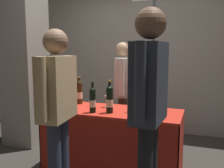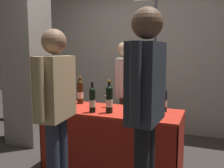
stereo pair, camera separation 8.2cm
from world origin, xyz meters
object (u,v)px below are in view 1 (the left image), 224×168
featured_wine_bottle (93,100)px  tasting_table (112,130)px  concrete_pillar (23,29)px  wine_glass_mid (55,101)px  booth_signpost (153,47)px  flower_vase (136,103)px  display_bottle_0 (79,92)px  vendor_presenter (123,86)px  wine_glass_near_vendor (107,98)px  taster_foreground_right (57,102)px

featured_wine_bottle → tasting_table: bearing=48.9°
concrete_pillar → wine_glass_mid: 1.46m
tasting_table → booth_signpost: (0.29, 0.92, 0.97)m
wine_glass_mid → booth_signpost: (0.92, 1.11, 0.63)m
wine_glass_mid → concrete_pillar: bearing=144.7°
flower_vase → tasting_table: bearing=-177.5°
concrete_pillar → featured_wine_bottle: concrete_pillar is taller
display_bottle_0 → vendor_presenter: (0.39, 0.59, 0.02)m
wine_glass_near_vendor → vendor_presenter: (-0.01, 0.66, 0.06)m
flower_vase → booth_signpost: size_ratio=0.16×
wine_glass_near_vendor → booth_signpost: 1.09m
taster_foreground_right → featured_wine_bottle: bearing=-16.2°
display_bottle_0 → flower_vase: 0.80m
display_bottle_0 → concrete_pillar: bearing=164.2°
wine_glass_near_vendor → wine_glass_mid: (-0.53, -0.31, -0.00)m
tasting_table → concrete_pillar: bearing=163.1°
concrete_pillar → taster_foreground_right: 1.94m
wine_glass_mid → flower_vase: flower_vase is taller
featured_wine_bottle → wine_glass_near_vendor: bearing=79.3°
vendor_presenter → taster_foreground_right: taster_foreground_right is taller
flower_vase → wine_glass_mid: bearing=-167.3°
wine_glass_mid → vendor_presenter: (0.52, 0.96, 0.07)m
concrete_pillar → tasting_table: 2.06m
featured_wine_bottle → concrete_pillar: bearing=155.0°
display_bottle_0 → vendor_presenter: size_ratio=0.23×
tasting_table → wine_glass_mid: (-0.63, -0.19, 0.34)m
tasting_table → booth_signpost: size_ratio=0.67×
vendor_presenter → wine_glass_near_vendor: bearing=-12.8°
tasting_table → display_bottle_0: size_ratio=4.46×
tasting_table → vendor_presenter: vendor_presenter is taller
concrete_pillar → display_bottle_0: bearing=-15.8°
concrete_pillar → booth_signpost: size_ratio=1.48×
tasting_table → booth_signpost: bearing=72.6°
featured_wine_bottle → wine_glass_near_vendor: 0.31m
display_bottle_0 → flower_vase: flower_vase is taller
wine_glass_mid → flower_vase: size_ratio=0.37×
concrete_pillar → display_bottle_0: size_ratio=9.87×
concrete_pillar → wine_glass_mid: concrete_pillar is taller
wine_glass_near_vendor → flower_vase: (0.38, -0.10, -0.01)m
vendor_presenter → flower_vase: bearing=13.5°
wine_glass_mid → booth_signpost: booth_signpost is taller
flower_vase → booth_signpost: booth_signpost is taller
display_bottle_0 → wine_glass_mid: display_bottle_0 is taller
wine_glass_mid → display_bottle_0: bearing=72.0°
wine_glass_near_vendor → booth_signpost: (0.39, 0.80, 0.63)m
flower_vase → vendor_presenter: size_ratio=0.24×
tasting_table → display_bottle_0: bearing=160.7°
wine_glass_mid → taster_foreground_right: size_ratio=0.09×
booth_signpost → featured_wine_bottle: bearing=-112.1°
display_bottle_0 → wine_glass_mid: (-0.12, -0.37, -0.05)m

